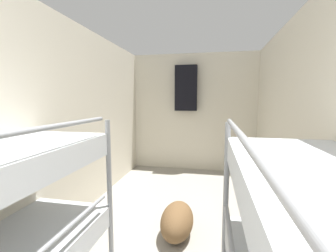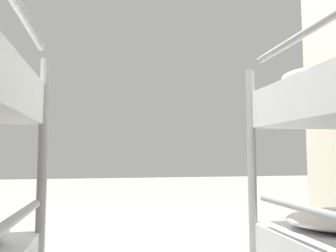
{
  "view_description": "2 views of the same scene",
  "coord_description": "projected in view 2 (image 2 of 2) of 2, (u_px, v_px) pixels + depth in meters",
  "views": [
    {
      "loc": [
        0.39,
        0.54,
        1.46
      ],
      "look_at": [
        -0.08,
        2.91,
        1.18
      ],
      "focal_mm": 24.0,
      "sensor_mm": 36.0,
      "label": 1
    },
    {
      "loc": [
        0.24,
        2.14,
        0.84
      ],
      "look_at": [
        -0.09,
        0.46,
        0.99
      ],
      "focal_mm": 35.0,
      "sensor_mm": 36.0,
      "label": 2
    }
  ],
  "objects": []
}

